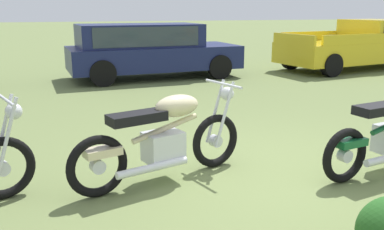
# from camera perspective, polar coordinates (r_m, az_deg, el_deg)

# --- Properties ---
(ground_plane) EXTENTS (120.00, 120.00, 0.00)m
(ground_plane) POSITION_cam_1_polar(r_m,az_deg,el_deg) (4.84, 12.29, -8.09)
(ground_plane) COLOR olive
(motorcycle_cream) EXTENTS (2.02, 0.91, 1.02)m
(motorcycle_cream) POSITION_cam_1_polar(r_m,az_deg,el_deg) (4.49, -3.86, -3.13)
(motorcycle_cream) COLOR black
(motorcycle_cream) RESTS_ON ground
(car_navy) EXTENTS (4.59, 2.15, 1.43)m
(car_navy) POSITION_cam_1_polar(r_m,az_deg,el_deg) (11.32, -6.15, 9.20)
(car_navy) COLOR #161E4C
(car_navy) RESTS_ON ground
(pickup_truck_yellow) EXTENTS (5.04, 2.57, 1.49)m
(pickup_truck_yellow) POSITION_cam_1_polar(r_m,az_deg,el_deg) (14.09, 21.83, 8.92)
(pickup_truck_yellow) COLOR gold
(pickup_truck_yellow) RESTS_ON ground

